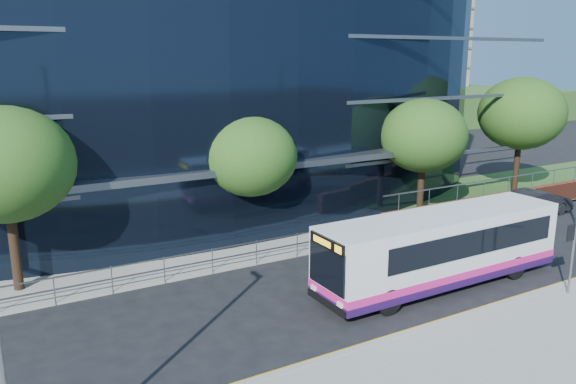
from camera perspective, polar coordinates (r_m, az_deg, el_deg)
ground at (r=21.04m, az=15.80°, el=-11.14°), size 200.00×200.00×0.00m
kerb at (r=20.40m, az=17.85°, el=-11.86°), size 80.00×0.25×0.16m
yellow_line_outer at (r=20.55m, az=17.42°, el=-11.86°), size 80.00×0.08×0.01m
yellow_line_inner at (r=20.64m, az=17.11°, el=-11.72°), size 80.00×0.08×0.01m
far_forecourt at (r=26.82m, az=-10.92°, el=-5.31°), size 50.00×8.00×0.10m
grass_verge at (r=45.83m, az=27.23°, el=1.28°), size 36.00×8.00×0.12m
glass_office at (r=35.42m, az=-13.74°, el=12.19°), size 44.00×23.10×16.00m
guard_railings at (r=22.40m, az=-12.47°, el=-7.13°), size 24.00×0.05×1.10m
apartment_block at (r=84.09m, az=3.46°, el=15.23°), size 60.00×42.00×30.00m
street_sign at (r=22.75m, az=27.05°, el=-4.47°), size 0.85×0.09×2.80m
tree_far_a at (r=22.46m, az=-26.84°, el=2.48°), size 4.95×4.95×6.98m
tree_far_b at (r=25.54m, az=-3.84°, el=3.61°), size 4.29×4.29×6.05m
tree_far_c at (r=30.78m, az=13.62°, el=5.57°), size 4.62×4.62×6.51m
tree_far_d at (r=38.04m, az=22.63°, el=7.36°), size 5.28×5.28×7.44m
tree_dist_e at (r=65.45m, az=5.81°, el=9.92°), size 4.62×4.62×6.51m
tree_dist_f at (r=77.30m, az=14.76°, el=9.85°), size 4.29×4.29×6.05m
city_bus at (r=22.40m, az=15.43°, el=-5.43°), size 10.54×2.44×2.84m
parked_car at (r=34.20m, az=23.89°, el=-0.97°), size 4.45×1.74×1.44m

